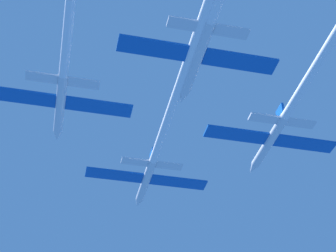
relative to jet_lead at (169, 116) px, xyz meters
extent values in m
cylinder|color=silver|center=(0.00, 16.01, -0.03)|extent=(1.24, 11.24, 1.24)
cone|color=silver|center=(0.00, 22.87, -0.03)|extent=(1.21, 2.47, 1.21)
ellipsoid|color=black|center=(0.00, 18.48, 0.50)|extent=(0.87, 2.25, 0.62)
cube|color=#0F51B2|center=(-4.89, 15.44, -0.03)|extent=(8.55, 2.47, 0.27)
cube|color=#0F51B2|center=(4.89, 15.44, -0.03)|extent=(8.55, 2.47, 0.27)
cube|color=#0F51B2|center=(0.00, 11.51, 1.49)|extent=(0.32, 2.02, 1.80)
cube|color=silver|center=(-2.54, 11.28, -0.03)|extent=(3.85, 1.48, 0.27)
cube|color=silver|center=(2.54, 11.28, -0.03)|extent=(3.85, 1.48, 0.27)
cylinder|color=white|center=(0.00, -11.27, -0.03)|extent=(1.11, 43.32, 1.11)
cylinder|color=silver|center=(-13.81, 1.80, 0.95)|extent=(1.24, 11.24, 1.24)
cone|color=silver|center=(-13.81, 8.65, 0.95)|extent=(1.21, 2.47, 1.21)
ellipsoid|color=black|center=(-13.81, 4.27, 1.48)|extent=(0.87, 2.25, 0.62)
cube|color=#0F51B2|center=(-18.70, 1.23, 0.95)|extent=(8.55, 2.47, 0.27)
cube|color=#0F51B2|center=(-8.91, 1.23, 0.95)|extent=(8.55, 2.47, 0.27)
cube|color=#0F51B2|center=(-13.81, -2.70, 2.47)|extent=(0.32, 2.02, 1.80)
cube|color=silver|center=(-16.35, -2.93, 0.95)|extent=(3.85, 1.48, 0.27)
cube|color=silver|center=(-11.26, -2.93, 0.95)|extent=(3.85, 1.48, 0.27)
cylinder|color=silver|center=(14.55, 2.29, -0.20)|extent=(1.24, 11.24, 1.24)
cone|color=silver|center=(14.55, 9.15, -0.20)|extent=(1.21, 2.47, 1.21)
ellipsoid|color=black|center=(14.55, 4.76, 0.33)|extent=(0.87, 2.25, 0.62)
cube|color=#0F51B2|center=(9.66, 1.73, -0.20)|extent=(8.55, 2.47, 0.27)
cube|color=#0F51B2|center=(19.44, 1.73, -0.20)|extent=(8.55, 2.47, 0.27)
cube|color=#0F51B2|center=(14.55, -2.21, 1.32)|extent=(0.32, 2.02, 1.80)
cube|color=silver|center=(12.01, -2.43, -0.20)|extent=(3.85, 1.48, 0.27)
cube|color=silver|center=(17.09, -2.43, -0.20)|extent=(3.85, 1.48, 0.27)
cylinder|color=silver|center=(0.86, -11.18, -0.23)|extent=(1.24, 11.24, 1.24)
cone|color=silver|center=(0.86, -4.32, -0.23)|extent=(1.21, 2.47, 1.21)
ellipsoid|color=black|center=(0.86, -8.71, 0.30)|extent=(0.87, 2.25, 0.62)
cube|color=#0F51B2|center=(-4.03, -11.74, -0.23)|extent=(8.55, 2.47, 0.27)
cube|color=#0F51B2|center=(5.75, -11.74, -0.23)|extent=(8.55, 2.47, 0.27)
cube|color=#0F51B2|center=(0.86, -15.68, 1.29)|extent=(0.32, 2.02, 1.80)
cube|color=silver|center=(-1.68, -15.90, -0.23)|extent=(3.85, 1.48, 0.27)
cube|color=silver|center=(3.40, -15.90, -0.23)|extent=(3.85, 1.48, 0.27)
camera|label=1|loc=(-11.96, -54.52, -44.43)|focal=59.34mm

